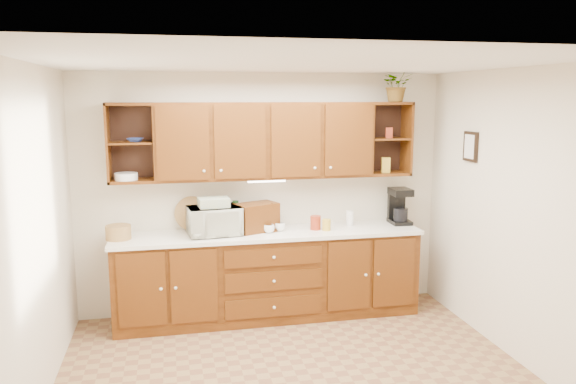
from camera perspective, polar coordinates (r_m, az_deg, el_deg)
name	(u,v)px	position (r m, az deg, el deg)	size (l,w,h in m)	color
floor	(299,381)	(4.94, 1.14, -18.66)	(4.00, 4.00, 0.00)	olive
ceiling	(300,63)	(4.36, 1.25, 13.00)	(4.00, 4.00, 0.00)	white
back_wall	(263,193)	(6.16, -2.53, -0.13)	(4.00, 4.00, 0.00)	beige
left_wall	(31,243)	(4.48, -24.68, -4.74)	(3.50, 3.50, 0.00)	beige
right_wall	(523,218)	(5.29, 22.79, -2.50)	(3.50, 3.50, 0.00)	beige
base_cabinets	(268,276)	(6.08, -2.00, -8.53)	(3.20, 0.60, 0.90)	#351806
countertop	(268,234)	(5.94, -2.01, -4.24)	(3.24, 0.64, 0.04)	white
upper_cabinets	(266,140)	(5.93, -2.22, 5.27)	(3.20, 0.33, 0.80)	#351806
undercabinet_light	(267,181)	(5.92, -2.20, 1.15)	(0.40, 0.05, 0.03)	white
framed_picture	(471,147)	(5.96, 18.06, 4.41)	(0.03, 0.24, 0.30)	black
wicker_basket	(118,232)	(5.86, -16.85, -3.94)	(0.25, 0.25, 0.14)	#9C7141
microwave	(214,221)	(5.82, -7.51, -2.92)	(0.53, 0.36, 0.29)	#EEE9CD
towel_stack	(214,202)	(5.78, -7.56, -1.05)	(0.31, 0.22, 0.09)	#EAD86E
wine_bottle	(236,215)	(6.01, -5.33, -2.37)	(0.06, 0.06, 0.32)	black
woven_tray	(192,229)	(6.09, -9.70, -3.73)	(0.37, 0.37, 0.02)	#9C7141
bread_box	(257,217)	(5.94, -3.22, -2.57)	(0.43, 0.27, 0.30)	#351806
mug_tree	(272,227)	(5.94, -1.61, -3.55)	(0.25, 0.26, 0.31)	#351806
canister_red	(315,223)	(6.02, 2.81, -3.13)	(0.11, 0.11, 0.15)	maroon
canister_white	(350,218)	(6.24, 6.30, -2.65)	(0.08, 0.08, 0.16)	white
canister_yellow	(326,225)	(5.99, 3.93, -3.35)	(0.09, 0.09, 0.12)	gold
coffee_maker	(399,206)	(6.42, 11.23, -1.44)	(0.22, 0.28, 0.40)	black
bowl_stack	(135,140)	(5.83, -15.25, 5.13)	(0.16, 0.16, 0.04)	navy
plate_stack	(126,176)	(5.87, -16.13, 1.53)	(0.23, 0.23, 0.07)	white
pantry_box_yellow	(386,165)	(6.29, 9.89, 2.73)	(0.09, 0.07, 0.16)	gold
pantry_box_red	(389,133)	(6.28, 10.24, 5.95)	(0.08, 0.07, 0.11)	maroon
potted_plant	(397,85)	(6.25, 11.02, 10.66)	(0.33, 0.29, 0.37)	#999999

